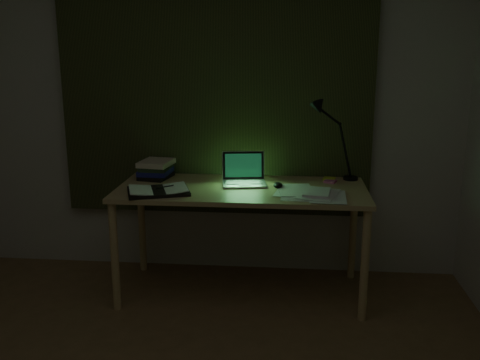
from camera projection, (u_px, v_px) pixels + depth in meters
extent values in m
cube|color=beige|center=(216.00, 102.00, 3.80)|extent=(3.50, 0.00, 2.50)
cube|color=#262C16|center=(215.00, 74.00, 3.71)|extent=(2.20, 0.06, 2.00)
ellipsoid|color=black|center=(278.00, 185.00, 3.47)|extent=(0.06, 0.10, 0.04)
cube|color=#CFD62D|center=(329.00, 179.00, 3.67)|extent=(0.09, 0.09, 0.02)
cube|color=#D35290|center=(330.00, 181.00, 3.61)|extent=(0.10, 0.10, 0.02)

